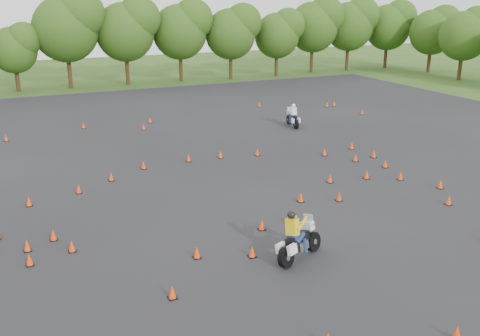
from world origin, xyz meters
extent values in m
plane|color=#2D5119|center=(0.00, 0.00, 0.00)|extent=(140.00, 140.00, 0.00)
plane|color=black|center=(0.00, 6.00, 0.01)|extent=(62.00, 62.00, 0.00)
cone|color=#F83F0A|center=(-7.69, 6.99, 0.23)|extent=(0.26, 0.26, 0.45)
cone|color=#F83F0A|center=(7.08, 2.72, 0.23)|extent=(0.26, 0.26, 0.45)
cone|color=#F83F0A|center=(9.32, 3.91, 0.23)|extent=(0.26, 0.26, 0.45)
cone|color=#F83F0A|center=(-10.54, -0.14, 0.23)|extent=(0.26, 0.26, 0.45)
cone|color=#F83F0A|center=(-10.13, 6.17, 0.23)|extent=(0.26, 0.26, 0.45)
cone|color=#F83F0A|center=(-8.93, 0.38, 0.23)|extent=(0.26, 0.26, 0.45)
cone|color=#F83F0A|center=(7.43, 7.45, 0.23)|extent=(0.26, 0.26, 0.45)
cone|color=#F83F0A|center=(-10.53, 1.15, 0.23)|extent=(0.26, 0.26, 0.45)
cone|color=#F83F0A|center=(-9.49, 1.75, 0.23)|extent=(0.26, 0.26, 0.45)
cone|color=#F83F0A|center=(4.89, 3.03, 0.23)|extent=(0.26, 0.26, 0.45)
cone|color=#F83F0A|center=(1.26, 9.68, 0.23)|extent=(0.26, 0.26, 0.45)
cone|color=#F83F0A|center=(-1.20, -0.88, 0.23)|extent=(0.26, 0.26, 0.45)
cone|color=#F83F0A|center=(8.64, 1.79, 0.23)|extent=(0.26, 0.26, 0.45)
cone|color=#F83F0A|center=(2.01, 1.24, 0.23)|extent=(0.26, 0.26, 0.45)
cone|color=#F83F0A|center=(8.47, 5.64, 0.23)|extent=(0.26, 0.26, 0.45)
cone|color=#F83F0A|center=(-0.14, 20.83, 0.23)|extent=(0.26, 0.26, 0.45)
cone|color=#F83F0A|center=(3.57, 9.22, 0.23)|extent=(0.26, 0.26, 0.45)
cone|color=#F83F0A|center=(8.29, -2.06, 0.23)|extent=(0.26, 0.26, 0.45)
cone|color=#F83F0A|center=(9.63, -0.15, 0.23)|extent=(0.26, 0.26, 0.45)
cone|color=#F83F0A|center=(-3.65, 9.54, 0.23)|extent=(0.26, 0.26, 0.45)
cone|color=#F83F0A|center=(-1.19, 18.86, 0.23)|extent=(0.26, 0.26, 0.45)
cone|color=#F83F0A|center=(17.03, 16.42, 0.23)|extent=(0.26, 0.26, 0.45)
cone|color=#F83F0A|center=(10.56, 22.95, 0.23)|extent=(0.26, 0.26, 0.45)
cone|color=#F83F0A|center=(3.78, 0.56, 0.23)|extent=(0.26, 0.26, 0.45)
cone|color=#F83F0A|center=(-5.78, 8.23, 0.23)|extent=(0.26, 0.26, 0.45)
cone|color=#F83F0A|center=(9.85, 7.95, 0.23)|extent=(0.26, 0.26, 0.45)
cone|color=#F83F0A|center=(16.15, 20.44, 0.23)|extent=(0.26, 0.26, 0.45)
cone|color=#F83F0A|center=(0.23, -0.75, 0.23)|extent=(0.26, 0.26, 0.45)
cone|color=#F83F0A|center=(16.87, 20.35, 0.23)|extent=(0.26, 0.26, 0.45)
cone|color=#F83F0A|center=(-10.71, 19.55, 0.23)|extent=(0.26, 0.26, 0.45)
cone|color=#F83F0A|center=(9.99, 5.83, 0.23)|extent=(0.26, 0.26, 0.45)
cone|color=#F83F0A|center=(-6.38, -4.54, 0.23)|extent=(0.26, 0.26, 0.45)
cone|color=#F83F0A|center=(0.52, -10.17, 0.23)|extent=(0.26, 0.26, 0.45)
cone|color=#F83F0A|center=(-5.23, 21.14, 0.23)|extent=(0.26, 0.26, 0.45)
cone|color=#F83F0A|center=(-2.67, -2.98, 0.23)|extent=(0.26, 0.26, 0.45)
cone|color=#F83F0A|center=(-4.64, -2.18, 0.23)|extent=(0.26, 0.26, 0.45)
cone|color=#F83F0A|center=(-0.78, 9.82, 0.23)|extent=(0.26, 0.26, 0.45)
camera|label=1|loc=(-10.80, -19.68, 9.64)|focal=40.00mm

